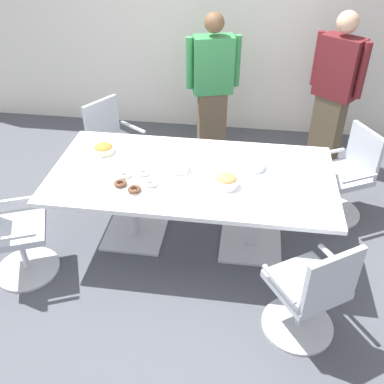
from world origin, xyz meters
name	(u,v)px	position (x,y,z in m)	size (l,w,h in m)	color
ground_plane	(192,240)	(0.00, 0.00, -0.01)	(10.00, 10.00, 0.01)	#4C4F56
back_wall	(220,20)	(0.00, 2.40, 1.40)	(8.00, 0.10, 2.80)	white
conference_table	(192,185)	(0.00, 0.00, 0.63)	(2.40, 1.20, 0.75)	white
office_chair_0	(11,236)	(-1.41, -0.61, 0.41)	(0.71, 0.71, 0.91)	silver
office_chair_1	(310,295)	(0.96, -0.91, 0.41)	(0.75, 0.75, 0.91)	silver
office_chair_2	(344,179)	(1.41, 0.62, 0.41)	(0.73, 0.73, 0.91)	silver
office_chair_3	(114,148)	(-0.98, 0.90, 0.41)	(0.75, 0.75, 0.91)	silver
person_standing_0	(213,86)	(0.01, 1.64, 0.86)	(0.61, 0.33, 1.67)	brown
person_standing_1	(334,90)	(1.35, 1.63, 0.90)	(0.54, 0.44, 1.73)	brown
snack_bowl_pretzels	(104,149)	(-0.84, 0.22, 0.79)	(0.19, 0.19, 0.08)	beige
snack_bowl_cookies	(227,181)	(0.30, -0.16, 0.80)	(0.19, 0.19, 0.11)	white
donut_platter	(135,181)	(-0.44, -0.22, 0.77)	(0.36, 0.36, 0.04)	white
plate_stack	(254,166)	(0.52, 0.14, 0.77)	(0.19, 0.19, 0.05)	white
napkin_pile	(179,167)	(-0.11, 0.02, 0.79)	(0.16, 0.16, 0.08)	white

